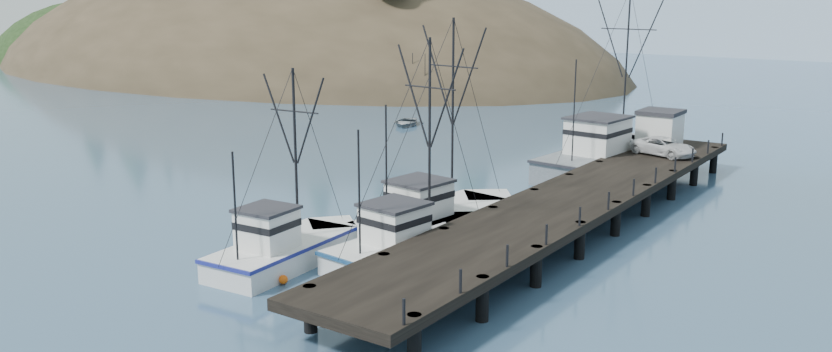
{
  "coord_description": "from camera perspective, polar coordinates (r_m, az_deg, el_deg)",
  "views": [
    {
      "loc": [
        32.72,
        -26.94,
        13.68
      ],
      "look_at": [
        4.77,
        13.04,
        2.5
      ],
      "focal_mm": 35.0,
      "sensor_mm": 36.0,
      "label": 1
    }
  ],
  "objects": [
    {
      "name": "trawler_far",
      "position": [
        47.38,
        1.62,
        -2.84
      ],
      "size": [
        5.33,
        12.51,
        12.55
      ],
      "color": "silver",
      "rests_on": "ground"
    },
    {
      "name": "motorboat",
      "position": [
        84.43,
        -0.72,
        3.58
      ],
      "size": [
        5.01,
        5.67,
        0.97
      ],
      "primitive_type": "imported",
      "rotation": [
        0.0,
        0.0,
        0.43
      ],
      "color": "slate",
      "rests_on": "ground"
    },
    {
      "name": "pier",
      "position": [
        48.35,
        11.05,
        -1.69
      ],
      "size": [
        6.0,
        44.0,
        2.0
      ],
      "color": "black",
      "rests_on": "ground"
    },
    {
      "name": "distant_ridge_far",
      "position": [
        224.48,
        16.2,
        8.91
      ],
      "size": [
        180.0,
        25.0,
        18.0
      ],
      "primitive_type": "cube",
      "color": "silver",
      "rests_on": "ground"
    },
    {
      "name": "ground",
      "position": [
        44.54,
        -14.87,
        -5.43
      ],
      "size": [
        400.0,
        400.0,
        0.0
      ],
      "primitive_type": "plane",
      "color": "#314F6D",
      "rests_on": "ground"
    },
    {
      "name": "work_vessel",
      "position": [
        64.17,
        13.56,
        1.36
      ],
      "size": [
        6.45,
        17.28,
        14.17
      ],
      "color": "slate",
      "rests_on": "ground"
    },
    {
      "name": "headland",
      "position": [
        151.87,
        -10.58,
        5.8
      ],
      "size": [
        134.8,
        78.0,
        51.0
      ],
      "color": "#382D1E",
      "rests_on": "ground"
    },
    {
      "name": "moored_sailboats",
      "position": [
        106.64,
        -0.75,
        5.72
      ],
      "size": [
        19.65,
        12.25,
        6.35
      ],
      "color": "silver",
      "rests_on": "ground"
    },
    {
      "name": "pickup_truck",
      "position": [
        61.38,
        17.02,
        1.99
      ],
      "size": [
        5.17,
        3.4,
        1.32
      ],
      "primitive_type": "imported",
      "rotation": [
        0.0,
        0.0,
        1.3
      ],
      "color": "silver",
      "rests_on": "pier"
    },
    {
      "name": "pier_shed",
      "position": [
        64.89,
        16.77,
        3.26
      ],
      "size": [
        3.0,
        3.2,
        2.8
      ],
      "color": "silver",
      "rests_on": "pier"
    },
    {
      "name": "trawler_near",
      "position": [
        42.48,
        -0.02,
        -4.72
      ],
      "size": [
        4.9,
        11.71,
        11.74
      ],
      "color": "silver",
      "rests_on": "ground"
    },
    {
      "name": "trawler_mid",
      "position": [
        42.14,
        -9.06,
        -5.03
      ],
      "size": [
        4.03,
        10.26,
        10.29
      ],
      "color": "silver",
      "rests_on": "ground"
    }
  ]
}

